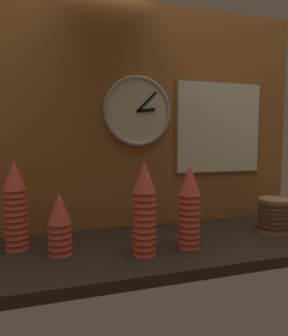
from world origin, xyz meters
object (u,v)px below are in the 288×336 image
Objects in this scene: cup_stack_left at (60,223)px; cup_stack_center at (144,208)px; cup_stack_far_left at (16,205)px; menu_board at (219,128)px; cup_stack_center_right at (189,207)px; bowl_stack_far_right at (274,215)px; wall_clock at (138,111)px.

cup_stack_left is 0.67× the size of cup_stack_center.
cup_stack_far_left is 1.00× the size of cup_stack_center.
menu_board is (0.96, 0.16, 0.30)m from cup_stack_far_left.
cup_stack_center_right is (0.63, -0.18, -0.01)m from cup_stack_far_left.
cup_stack_left is at bearing 171.29° from cup_stack_center_right.
bowl_stack_far_right is at bearing -66.67° from menu_board.
wall_clock is at bearing 77.84° from cup_stack_center.
menu_board is (0.80, 0.26, 0.36)m from cup_stack_left.
cup_stack_far_left is (-0.16, 0.10, 0.06)m from cup_stack_left.
bowl_stack_far_right is (0.44, 0.06, -0.08)m from cup_stack_center_right.
cup_stack_far_left is at bearing 173.62° from bowl_stack_far_right.
cup_stack_center is 0.51m from wall_clock.
menu_board reaches higher than cup_stack_center.
cup_stack_center_right is at bearing -8.71° from cup_stack_left.
cup_stack_center is at bearing -174.59° from cup_stack_center_right.
cup_stack_far_left reaches higher than cup_stack_left.
cup_stack_center is 0.64m from bowl_stack_far_right.
cup_stack_left is 0.20m from cup_stack_far_left.
cup_stack_center_right is at bearing -70.95° from wall_clock.
cup_stack_center is at bearing -23.50° from cup_stack_far_left.
cup_stack_center is at bearing -102.16° from wall_clock.
cup_stack_far_left is at bearing 164.39° from cup_stack_center_right.
bowl_stack_far_right is at bearing -1.02° from cup_stack_left.
bowl_stack_far_right is 0.32× the size of menu_board.
cup_stack_far_left is 1.07× the size of cup_stack_center_right.
wall_clock reaches higher than cup_stack_center_right.
menu_board reaches higher than cup_stack_far_left.
wall_clock is 0.67× the size of menu_board.
cup_stack_center is 0.70× the size of menu_board.
menu_board is (0.51, 0.35, 0.30)m from cup_stack_center.
wall_clock is 0.44m from menu_board.
menu_board is at bearing 1.17° from wall_clock.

